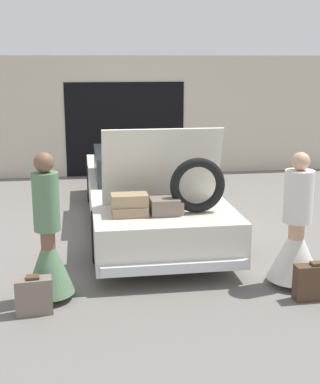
{
  "coord_description": "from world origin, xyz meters",
  "views": [
    {
      "loc": [
        -1.07,
        -8.55,
        2.68
      ],
      "look_at": [
        0.0,
        -1.45,
        0.91
      ],
      "focal_mm": 50.0,
      "sensor_mm": 36.0,
      "label": 1
    }
  ],
  "objects_px": {
    "car": "(147,192)",
    "suitcase_beside_right_person": "(318,282)",
    "person_right": "(296,239)",
    "person_left": "(48,248)",
    "suitcase_beside_left_person": "(34,296)"
  },
  "relations": [
    {
      "from": "car",
      "to": "suitcase_beside_right_person",
      "type": "bearing_deg",
      "value": -63.64
    },
    {
      "from": "person_right",
      "to": "suitcase_beside_right_person",
      "type": "distance_m",
      "value": 0.59
    },
    {
      "from": "person_right",
      "to": "suitcase_beside_right_person",
      "type": "bearing_deg",
      "value": -173.2
    },
    {
      "from": "suitcase_beside_right_person",
      "to": "person_right",
      "type": "bearing_deg",
      "value": 103.39
    },
    {
      "from": "car",
      "to": "suitcase_beside_right_person",
      "type": "distance_m",
      "value": 3.56
    },
    {
      "from": "person_left",
      "to": "suitcase_beside_right_person",
      "type": "bearing_deg",
      "value": 75.95
    },
    {
      "from": "person_left",
      "to": "person_right",
      "type": "relative_size",
      "value": 1.04
    },
    {
      "from": "person_right",
      "to": "suitcase_beside_left_person",
      "type": "xyz_separation_m",
      "value": [
        -3.1,
        -0.33,
        -0.38
      ]
    },
    {
      "from": "person_left",
      "to": "suitcase_beside_right_person",
      "type": "relative_size",
      "value": 3.06
    },
    {
      "from": "person_right",
      "to": "suitcase_beside_left_person",
      "type": "distance_m",
      "value": 3.14
    },
    {
      "from": "car",
      "to": "person_left",
      "type": "height_order",
      "value": "car"
    },
    {
      "from": "person_right",
      "to": "suitcase_beside_right_person",
      "type": "xyz_separation_m",
      "value": [
        0.11,
        -0.45,
        -0.37
      ]
    },
    {
      "from": "car",
      "to": "person_left",
      "type": "relative_size",
      "value": 3.13
    },
    {
      "from": "person_left",
      "to": "suitcase_beside_left_person",
      "type": "relative_size",
      "value": 3.94
    },
    {
      "from": "person_left",
      "to": "person_right",
      "type": "distance_m",
      "value": 2.94
    }
  ]
}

